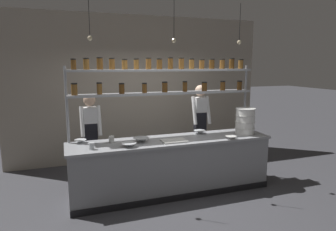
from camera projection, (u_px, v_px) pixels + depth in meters
The scene contains 16 objects.
ground_plane at pixel (172, 191), 5.13m from camera, with size 40.00×40.00×0.00m, color #3D3D42.
back_wall at pixel (140, 89), 6.77m from camera, with size 5.79×0.12×3.21m, color #9E9384.
prep_counter at pixel (172, 166), 5.05m from camera, with size 3.39×0.76×0.92m.
spice_shelf_unit at pixel (166, 82), 5.12m from camera, with size 3.28×0.28×2.27m.
chef_left at pixel (91, 134), 5.28m from camera, with size 0.36×0.29×1.64m.
chef_center at pixel (200, 121), 6.01m from camera, with size 0.38×0.32×1.75m.
container_stack at pixel (245, 121), 5.31m from camera, with size 0.35×0.35×0.46m.
cutting_board at pixel (174, 141), 4.83m from camera, with size 0.40×0.26×0.02m.
prep_bowl_near_left at pixel (200, 132), 5.38m from camera, with size 0.21×0.21×0.06m.
prep_bowl_center_front at pixel (129, 145), 4.51m from camera, with size 0.23×0.23×0.06m.
prep_bowl_center_back at pixel (231, 138), 4.99m from camera, with size 0.18×0.18×0.05m.
prep_bowl_near_right at pixel (141, 140), 4.79m from camera, with size 0.26×0.26×0.07m.
prep_bowl_far_left at pixel (80, 141), 4.74m from camera, with size 0.19×0.19×0.05m.
serving_cup_front at pixel (92, 146), 4.37m from camera, with size 0.07×0.07×0.10m.
serving_cup_by_board at pixel (112, 139), 4.75m from camera, with size 0.09×0.09×0.11m.
pendant_light_row at pixel (172, 38), 4.69m from camera, with size 2.55×0.07×0.67m.
Camera 1 is at (-1.67, -4.53, 2.15)m, focal length 32.00 mm.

